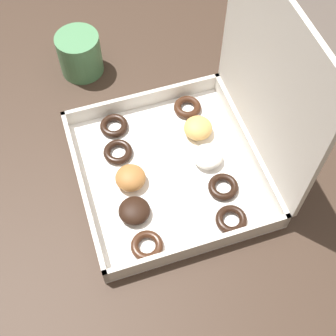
# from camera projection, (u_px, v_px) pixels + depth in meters

# --- Properties ---
(ground_plane) EXTENTS (8.00, 8.00, 0.00)m
(ground_plane) POSITION_uv_depth(u_px,v_px,m) (175.00, 284.00, 1.47)
(ground_plane) COLOR #564C44
(dining_table) EXTENTS (1.18, 0.71, 0.73)m
(dining_table) POSITION_uv_depth(u_px,v_px,m) (179.00, 189.00, 0.95)
(dining_table) COLOR #38281E
(dining_table) RESTS_ON ground_plane
(donut_box) EXTENTS (0.33, 0.32, 0.34)m
(donut_box) POSITION_uv_depth(u_px,v_px,m) (199.00, 142.00, 0.79)
(donut_box) COLOR white
(donut_box) RESTS_ON dining_table
(coffee_mug) EXTENTS (0.09, 0.09, 0.09)m
(coffee_mug) POSITION_uv_depth(u_px,v_px,m) (80.00, 54.00, 0.93)
(coffee_mug) COLOR #4C8456
(coffee_mug) RESTS_ON dining_table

